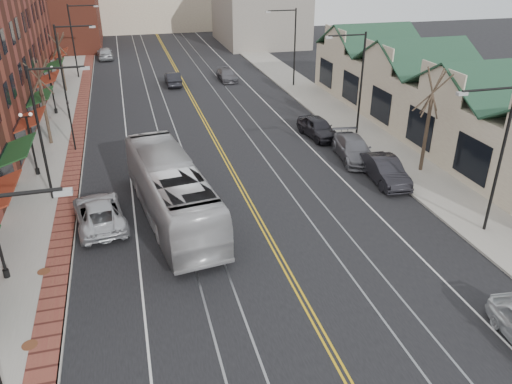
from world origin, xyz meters
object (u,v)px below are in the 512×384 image
parked_car_c (354,149)px  parked_car_d (318,127)px  transit_bus (171,190)px  parked_suv (99,213)px  parked_car_b (385,170)px

parked_car_c → parked_car_d: 5.07m
transit_bus → parked_car_d: 16.52m
parked_suv → parked_car_c: (17.62, 5.10, 0.03)m
parked_car_c → transit_bus: bearing=-150.7°
parked_car_b → parked_car_d: (-1.12, 9.11, -0.00)m
parked_car_b → parked_car_c: (-0.33, 4.10, -0.02)m
parked_car_b → parked_car_c: 4.11m
parked_suv → parked_car_c: bearing=-171.5°
transit_bus → parked_car_b: bearing=177.6°
transit_bus → parked_car_d: (12.83, 10.35, -0.92)m
parked_suv → parked_car_c: 18.35m
transit_bus → parked_car_c: (13.63, 5.35, -0.95)m
parked_suv → parked_car_b: 17.98m
transit_bus → parked_car_b: (13.96, 1.25, -0.92)m
parked_suv → parked_car_b: size_ratio=1.11×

